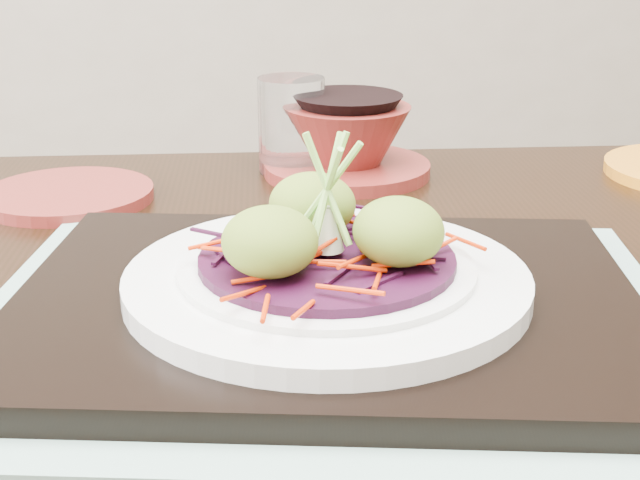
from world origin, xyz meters
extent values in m
cube|color=black|center=(0.00, 0.05, 0.70)|extent=(1.25, 0.93, 0.04)
cube|color=#7DA18B|center=(-0.02, -0.01, 0.72)|extent=(0.55, 0.48, 0.00)
cube|color=black|center=(-0.02, -0.01, 0.73)|extent=(0.47, 0.40, 0.02)
cylinder|color=silver|center=(-0.02, -0.01, 0.74)|extent=(0.26, 0.26, 0.01)
cylinder|color=silver|center=(-0.02, -0.01, 0.75)|extent=(0.19, 0.19, 0.01)
cylinder|color=#300923|center=(-0.02, -0.01, 0.76)|extent=(0.17, 0.17, 0.01)
ellipsoid|color=olive|center=(-0.06, -0.03, 0.78)|extent=(0.06, 0.06, 0.05)
ellipsoid|color=olive|center=(0.02, -0.03, 0.78)|extent=(0.06, 0.06, 0.05)
ellipsoid|color=olive|center=(-0.02, 0.03, 0.78)|extent=(0.06, 0.06, 0.05)
cylinder|color=maroon|center=(-0.20, 0.30, 0.72)|extent=(0.18, 0.18, 0.01)
cylinder|color=white|center=(0.03, 0.35, 0.76)|extent=(0.09, 0.09, 0.10)
cylinder|color=maroon|center=(0.08, 0.32, 0.72)|extent=(0.24, 0.24, 0.01)
camera|label=1|loc=(-0.15, -0.53, 0.97)|focal=50.00mm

